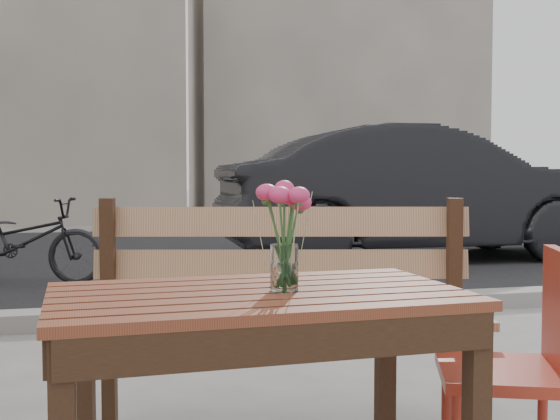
# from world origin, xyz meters

# --- Properties ---
(street) EXTENTS (30.00, 8.12, 0.12)m
(street) POSITION_xyz_m (0.00, 5.06, 0.03)
(street) COLOR black
(street) RESTS_ON ground
(backdrop_buildings) EXTENTS (15.50, 4.00, 8.00)m
(backdrop_buildings) POSITION_xyz_m (0.17, 14.40, 3.60)
(backdrop_buildings) COLOR gray
(backdrop_buildings) RESTS_ON ground
(main_table) EXTENTS (1.17, 0.71, 0.71)m
(main_table) POSITION_xyz_m (-0.18, 0.05, 0.59)
(main_table) COLOR brown
(main_table) RESTS_ON ground
(main_bench) EXTENTS (1.61, 0.80, 0.96)m
(main_bench) POSITION_xyz_m (0.08, 0.81, 0.58)
(main_bench) COLOR #936D4C
(main_bench) RESTS_ON ground
(red_chair) EXTENTS (0.51, 0.51, 0.80)m
(red_chair) POSITION_xyz_m (0.70, 0.07, 0.46)
(red_chair) COLOR #A02C1C
(red_chair) RESTS_ON ground
(main_vase) EXTENTS (0.17, 0.17, 0.31)m
(main_vase) POSITION_xyz_m (-0.10, 0.04, 0.90)
(main_vase) COLOR white
(main_vase) RESTS_ON main_table
(parked_car) EXTENTS (4.82, 1.75, 1.58)m
(parked_car) POSITION_xyz_m (3.08, 6.00, 0.79)
(parked_car) COLOR black
(parked_car) RESTS_ON ground
(bicycle) EXTENTS (1.63, 0.93, 0.81)m
(bicycle) POSITION_xyz_m (-1.36, 5.04, 0.41)
(bicycle) COLOR black
(bicycle) RESTS_ON ground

